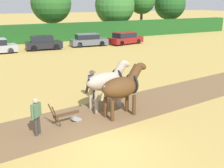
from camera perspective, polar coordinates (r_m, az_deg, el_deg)
ground_plane at (r=10.67m, az=-0.48°, el=-13.25°), size 240.00×240.00×0.00m
plowed_furrow_strip at (r=12.19m, az=-20.06°, el=-10.29°), size 33.50×7.53×0.01m
hedgerow at (r=37.97m, az=-21.06°, el=9.26°), size 74.52×1.56×2.35m
tree_center at (r=43.00m, az=-12.27°, el=15.76°), size 5.81×5.81×7.87m
tree_center_right at (r=46.46m, az=0.57°, el=15.68°), size 6.37×6.37×7.75m
tree_right at (r=50.45m, az=6.08°, el=16.51°), size 4.62×4.62×7.64m
tree_far_right at (r=54.13m, az=11.70°, el=15.59°), size 5.64×5.64×7.49m
draft_horse_lead_left at (r=13.12m, az=2.07°, el=-0.57°), size 2.69×1.26×2.55m
draft_horse_lead_right at (r=14.14m, az=-1.06°, el=0.63°), size 2.77×1.20×2.43m
plow at (r=12.83m, az=-8.78°, el=-6.52°), size 1.52×0.51×1.13m
farmer_at_plow at (r=11.78m, az=-15.12°, el=-5.91°), size 0.48×0.49×1.59m
farmer_beside_team at (r=15.67m, az=-3.99°, el=0.34°), size 0.40×0.58×1.61m
parked_car_center_left at (r=32.63m, az=-13.79°, el=8.09°), size 4.06×2.07×1.55m
parked_car_center at (r=34.39m, az=-4.81°, el=8.88°), size 4.55×2.08×1.50m
parked_car_center_right at (r=35.93m, az=2.73°, el=9.25°), size 4.71×2.64×1.51m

